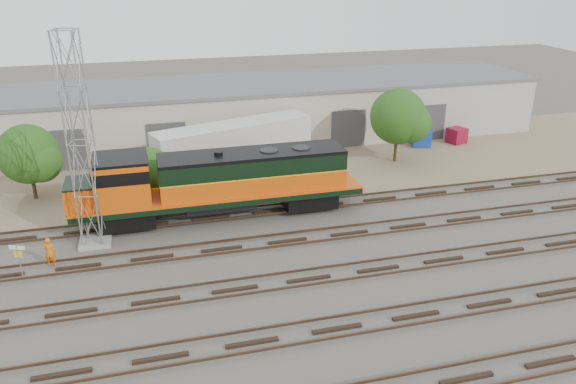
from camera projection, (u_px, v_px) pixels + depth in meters
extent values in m
plane|color=#47423A|center=(294.00, 254.00, 32.65)|extent=(140.00, 140.00, 0.00)
cube|color=#726047|center=(245.00, 167.00, 46.01)|extent=(80.00, 16.00, 0.02)
cube|color=#4C3828|center=(368.00, 381.00, 22.54)|extent=(80.00, 0.08, 0.14)
cube|color=black|center=(337.00, 329.00, 25.93)|extent=(80.00, 2.40, 0.14)
cube|color=#4C3828|center=(343.00, 336.00, 25.21)|extent=(80.00, 0.08, 0.14)
cube|color=#4C3828|center=(332.00, 317.00, 26.55)|extent=(80.00, 0.08, 0.14)
cube|color=black|center=(309.00, 279.00, 29.95)|extent=(80.00, 2.40, 0.14)
cube|color=#4C3828|center=(313.00, 284.00, 29.22)|extent=(80.00, 0.08, 0.14)
cube|color=#4C3828|center=(305.00, 270.00, 30.56)|extent=(80.00, 0.08, 0.14)
cube|color=black|center=(287.00, 241.00, 33.96)|extent=(80.00, 2.40, 0.14)
cube|color=#4C3828|center=(291.00, 245.00, 33.23)|extent=(80.00, 0.08, 0.14)
cube|color=#4C3828|center=(284.00, 233.00, 34.57)|extent=(80.00, 0.08, 0.14)
cube|color=black|center=(270.00, 211.00, 37.97)|extent=(80.00, 2.40, 0.14)
cube|color=#4C3828|center=(273.00, 214.00, 37.25)|extent=(80.00, 0.08, 0.14)
cube|color=#4C3828|center=(268.00, 205.00, 38.58)|extent=(80.00, 0.08, 0.14)
cube|color=#B8AC99|center=(228.00, 114.00, 52.18)|extent=(58.00, 10.00, 5.00)
cube|color=#59595B|center=(227.00, 85.00, 51.16)|extent=(58.40, 10.40, 0.30)
cube|color=#999993|center=(468.00, 111.00, 52.88)|extent=(14.00, 0.10, 5.00)
cube|color=#333335|center=(65.00, 151.00, 44.67)|extent=(3.20, 0.12, 3.40)
cube|color=#333335|center=(167.00, 143.00, 46.56)|extent=(3.20, 0.12, 3.40)
cube|color=#333335|center=(261.00, 136.00, 48.45)|extent=(3.20, 0.12, 3.40)
cube|color=#333335|center=(348.00, 129.00, 50.34)|extent=(3.20, 0.12, 3.40)
cube|color=#333335|center=(429.00, 123.00, 52.23)|extent=(3.20, 0.12, 3.40)
cube|color=black|center=(127.00, 216.00, 35.47)|extent=(3.50, 2.62, 1.09)
cube|color=black|center=(308.00, 197.00, 38.31)|extent=(3.50, 2.62, 1.09)
cube|color=black|center=(220.00, 196.00, 36.60)|extent=(18.58, 3.28, 0.38)
cylinder|color=black|center=(221.00, 205.00, 36.87)|extent=(4.59, 1.20, 1.20)
cube|color=#C44809|center=(253.00, 180.00, 36.79)|extent=(12.02, 2.84, 1.31)
cube|color=black|center=(253.00, 163.00, 36.33)|extent=(12.02, 2.84, 1.09)
cube|color=black|center=(252.00, 154.00, 36.07)|extent=(12.02, 2.84, 0.22)
cube|color=#C44809|center=(122.00, 181.00, 34.56)|extent=(3.28, 3.28, 2.84)
cube|color=black|center=(119.00, 158.00, 33.97)|extent=(3.28, 3.28, 0.17)
cube|color=#C44809|center=(81.00, 195.00, 34.22)|extent=(1.75, 2.62, 1.53)
cube|color=gray|center=(95.00, 242.00, 33.82)|extent=(1.84, 1.84, 0.20)
cylinder|color=gray|center=(71.00, 141.00, 31.77)|extent=(0.09, 0.09, 12.29)
cylinder|color=gray|center=(92.00, 139.00, 32.04)|extent=(0.09, 0.09, 12.29)
cylinder|color=gray|center=(69.00, 147.00, 30.77)|extent=(0.09, 0.09, 12.29)
cylinder|color=gray|center=(91.00, 145.00, 31.03)|extent=(0.09, 0.09, 12.29)
cylinder|color=gray|center=(20.00, 263.00, 29.47)|extent=(0.07, 0.07, 2.16)
cube|color=white|center=(17.00, 248.00, 29.11)|extent=(0.83, 0.38, 0.22)
cube|color=yellow|center=(18.00, 254.00, 29.26)|extent=(0.42, 0.21, 0.34)
imported|color=orange|center=(50.00, 252.00, 31.03)|extent=(0.68, 0.49, 1.73)
cube|color=silver|center=(234.00, 140.00, 44.17)|extent=(13.12, 6.43, 2.69)
cube|color=black|center=(288.00, 154.00, 47.53)|extent=(3.04, 3.10, 1.00)
cube|color=black|center=(182.00, 180.00, 41.69)|extent=(0.15, 0.15, 1.29)
cube|color=black|center=(172.00, 172.00, 43.23)|extent=(0.15, 0.15, 1.29)
cube|color=#153996|center=(421.00, 138.00, 50.94)|extent=(1.94, 1.87, 1.50)
cube|color=maroon|center=(457.00, 136.00, 51.87)|extent=(1.84, 1.77, 1.40)
cylinder|color=#382619|center=(34.00, 186.00, 39.74)|extent=(0.26, 0.26, 1.90)
sphere|color=#1F4714|center=(28.00, 154.00, 38.81)|extent=(4.15, 4.15, 4.15)
sphere|color=#1F4714|center=(41.00, 162.00, 38.61)|extent=(2.91, 2.91, 2.91)
cylinder|color=#382619|center=(149.00, 198.00, 39.72)|extent=(0.28, 0.28, 0.38)
sphere|color=#1F4714|center=(147.00, 176.00, 39.09)|extent=(4.13, 4.13, 4.13)
sphere|color=#1F4714|center=(160.00, 184.00, 38.89)|extent=(2.89, 2.89, 2.89)
cylinder|color=#382619|center=(396.00, 148.00, 46.99)|extent=(0.26, 0.26, 2.29)
sphere|color=#1F4714|center=(398.00, 116.00, 45.92)|extent=(4.58, 4.58, 4.58)
sphere|color=#1F4714|center=(412.00, 123.00, 45.70)|extent=(3.21, 3.21, 3.21)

